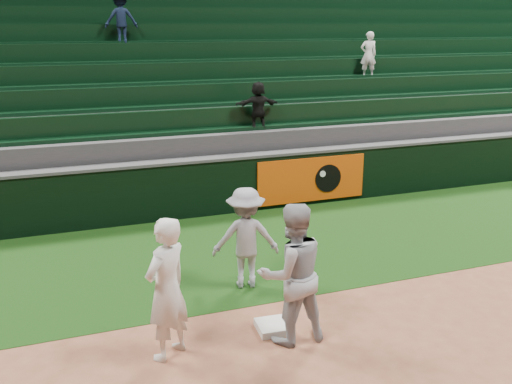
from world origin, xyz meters
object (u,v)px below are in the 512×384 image
(first_base, at_px, (273,327))
(first_baseman, at_px, (167,289))
(base_coach, at_px, (246,238))
(baserunner, at_px, (292,274))

(first_base, relative_size, first_baseman, 0.24)
(first_base, bearing_deg, base_coach, 86.15)
(first_base, relative_size, base_coach, 0.27)
(baserunner, relative_size, base_coach, 1.17)
(first_base, distance_m, base_coach, 1.60)
(first_baseman, xyz_separation_m, base_coach, (1.54, 1.52, -0.10))
(baserunner, height_order, base_coach, baserunner)
(baserunner, bearing_deg, first_baseman, -7.54)
(first_baseman, bearing_deg, base_coach, -172.18)
(first_base, distance_m, first_baseman, 1.68)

